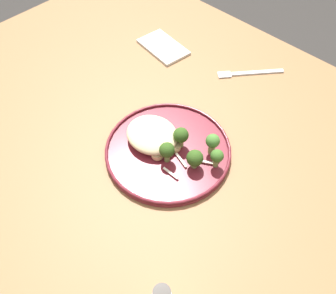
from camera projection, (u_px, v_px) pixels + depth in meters
The scene contains 22 objects.
ground at pixel (167, 247), 1.46m from camera, with size 6.00×6.00×0.00m, color #2D2B28.
wooden_dining_table at pixel (167, 149), 0.94m from camera, with size 1.40×1.00×0.74m.
dinner_plate at pixel (168, 150), 0.82m from camera, with size 0.29×0.29×0.02m.
noodle_bed at pixel (152, 135), 0.83m from camera, with size 0.13×0.11×0.04m.
seared_scallop_tiny_bay at pixel (175, 147), 0.82m from camera, with size 0.03×0.03×0.01m.
seared_scallop_on_noodles at pixel (157, 154), 0.80m from camera, with size 0.03×0.03×0.01m.
seared_scallop_right_edge at pixel (143, 124), 0.86m from camera, with size 0.03×0.03×0.01m.
seared_scallop_rear_pale at pixel (156, 136), 0.83m from camera, with size 0.03×0.03×0.01m.
seared_scallop_center_golden at pixel (149, 140), 0.83m from camera, with size 0.03×0.03×0.01m.
seared_scallop_large_seared at pixel (161, 141), 0.82m from camera, with size 0.04×0.04×0.02m.
seared_scallop_tilted_round at pixel (141, 132), 0.84m from camera, with size 0.03×0.03×0.02m.
broccoli_floret_center_pile at pixel (181, 136), 0.80m from camera, with size 0.04×0.04×0.06m.
broccoli_floret_right_tilted at pixel (167, 151), 0.78m from camera, with size 0.03×0.03×0.06m.
broccoli_floret_beside_noodles at pixel (195, 158), 0.77m from camera, with size 0.04×0.04×0.05m.
broccoli_floret_left_leaning at pixel (213, 142), 0.79m from camera, with size 0.03×0.03×0.06m.
broccoli_floret_front_edge at pixel (217, 157), 0.77m from camera, with size 0.03×0.03×0.05m.
onion_sliver_pale_crescent at pixel (202, 161), 0.80m from camera, with size 0.05×0.01×0.00m, color silver.
onion_sliver_long_sliver at pixel (181, 160), 0.80m from camera, with size 0.04×0.01×0.00m, color silver.
onion_sliver_curled_piece at pixel (171, 173), 0.78m from camera, with size 0.04×0.01×0.00m, color silver.
onion_sliver_short_strip at pixel (168, 149), 0.82m from camera, with size 0.05×0.01×0.00m, color silver.
dinner_fork at pixel (248, 73), 1.00m from camera, with size 0.13×0.15×0.00m.
folded_napkin at pixel (163, 47), 1.07m from camera, with size 0.15×0.09×0.01m, color silver.
Camera 1 is at (-0.40, 0.41, 1.40)m, focal length 38.29 mm.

